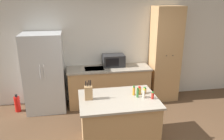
# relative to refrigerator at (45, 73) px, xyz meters

# --- Properties ---
(wall_back) EXTENTS (7.20, 0.06, 2.60)m
(wall_back) POSITION_rel_refrigerator_xyz_m (1.59, 0.37, 0.42)
(wall_back) COLOR beige
(wall_back) RESTS_ON ground_plane
(refrigerator) EXTENTS (0.85, 0.71, 1.76)m
(refrigerator) POSITION_rel_refrigerator_xyz_m (0.00, 0.00, 0.00)
(refrigerator) COLOR #B7BABC
(refrigerator) RESTS_ON ground_plane
(back_counter) EXTENTS (1.95, 0.63, 0.91)m
(back_counter) POSITION_rel_refrigerator_xyz_m (1.45, 0.05, -0.43)
(back_counter) COLOR tan
(back_counter) RESTS_ON ground_plane
(pantry_cabinet) EXTENTS (0.66, 0.54, 2.29)m
(pantry_cabinet) POSITION_rel_refrigerator_xyz_m (2.84, 0.08, 0.27)
(pantry_cabinet) COLOR tan
(pantry_cabinet) RESTS_ON ground_plane
(kitchen_island) EXTENTS (1.30, 0.94, 0.89)m
(kitchen_island) POSITION_rel_refrigerator_xyz_m (1.35, -1.55, -0.44)
(kitchen_island) COLOR tan
(kitchen_island) RESTS_ON ground_plane
(microwave) EXTENTS (0.51, 0.35, 0.28)m
(microwave) POSITION_rel_refrigerator_xyz_m (1.59, 0.15, 0.16)
(microwave) COLOR #232326
(microwave) RESTS_ON back_counter
(knife_block) EXTENTS (0.13, 0.09, 0.34)m
(knife_block) POSITION_rel_refrigerator_xyz_m (0.87, -1.50, 0.13)
(knife_block) COLOR tan
(knife_block) RESTS_ON kitchen_island
(spice_bottle_tall_dark) EXTENTS (0.05, 0.05, 0.17)m
(spice_bottle_tall_dark) POSITION_rel_refrigerator_xyz_m (1.77, -1.61, 0.08)
(spice_bottle_tall_dark) COLOR beige
(spice_bottle_tall_dark) RESTS_ON kitchen_island
(spice_bottle_short_red) EXTENTS (0.04, 0.04, 0.17)m
(spice_bottle_short_red) POSITION_rel_refrigerator_xyz_m (1.68, -1.56, 0.08)
(spice_bottle_short_red) COLOR #337033
(spice_bottle_short_red) RESTS_ON kitchen_island
(spice_bottle_amber_oil) EXTENTS (0.06, 0.06, 0.14)m
(spice_bottle_amber_oil) POSITION_rel_refrigerator_xyz_m (1.74, -1.45, 0.07)
(spice_bottle_amber_oil) COLOR gold
(spice_bottle_amber_oil) RESTS_ON kitchen_island
(spice_bottle_green_herb) EXTENTS (0.04, 0.04, 0.17)m
(spice_bottle_green_herb) POSITION_rel_refrigerator_xyz_m (1.64, -1.47, 0.08)
(spice_bottle_green_herb) COLOR orange
(spice_bottle_green_herb) RESTS_ON kitchen_island
(spice_bottle_pale_salt) EXTENTS (0.06, 0.06, 0.11)m
(spice_bottle_pale_salt) POSITION_rel_refrigerator_xyz_m (1.85, -1.42, 0.05)
(spice_bottle_pale_salt) COLOR orange
(spice_bottle_pale_salt) RESTS_ON kitchen_island
(spice_bottle_orange_cap) EXTENTS (0.05, 0.05, 0.13)m
(spice_bottle_orange_cap) POSITION_rel_refrigerator_xyz_m (1.91, -1.67, 0.06)
(spice_bottle_orange_cap) COLOR #B2281E
(spice_bottle_orange_cap) RESTS_ON kitchen_island
(fire_extinguisher) EXTENTS (0.13, 0.13, 0.42)m
(fire_extinguisher) POSITION_rel_refrigerator_xyz_m (-0.66, -0.02, -0.70)
(fire_extinguisher) COLOR red
(fire_extinguisher) RESTS_ON ground_plane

